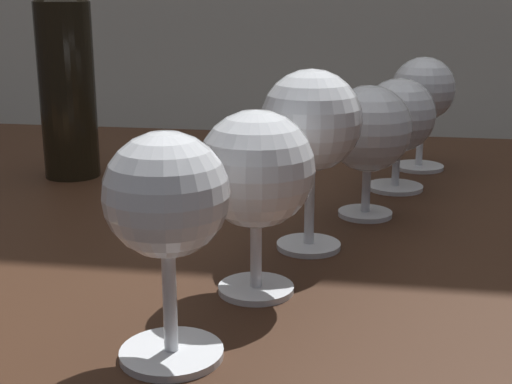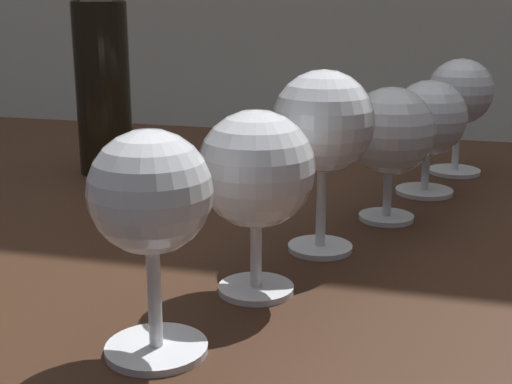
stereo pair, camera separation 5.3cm
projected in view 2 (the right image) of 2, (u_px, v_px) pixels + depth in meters
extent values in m
cube|color=#382114|center=(193.00, 215.00, 0.80)|extent=(1.28, 0.90, 0.03)
cylinder|color=white|center=(157.00, 348.00, 0.46)|extent=(0.07, 0.07, 0.00)
cylinder|color=white|center=(154.00, 289.00, 0.45)|extent=(0.01, 0.01, 0.08)
sphere|color=white|center=(150.00, 192.00, 0.43)|extent=(0.08, 0.08, 0.08)
ellipsoid|color=#EACC66|center=(150.00, 193.00, 0.43)|extent=(0.07, 0.07, 0.03)
cylinder|color=white|center=(256.00, 289.00, 0.56)|extent=(0.06, 0.06, 0.00)
cylinder|color=white|center=(256.00, 247.00, 0.55)|extent=(0.01, 0.01, 0.06)
sphere|color=white|center=(256.00, 169.00, 0.53)|extent=(0.09, 0.09, 0.09)
ellipsoid|color=pink|center=(256.00, 177.00, 0.53)|extent=(0.08, 0.08, 0.03)
cylinder|color=white|center=(320.00, 247.00, 0.65)|extent=(0.06, 0.06, 0.00)
cylinder|color=white|center=(321.00, 200.00, 0.63)|extent=(0.01, 0.01, 0.08)
sphere|color=white|center=(323.00, 121.00, 0.62)|extent=(0.09, 0.09, 0.09)
ellipsoid|color=#380711|center=(323.00, 130.00, 0.62)|extent=(0.08, 0.08, 0.02)
cylinder|color=white|center=(386.00, 217.00, 0.73)|extent=(0.06, 0.06, 0.00)
cylinder|color=white|center=(388.00, 187.00, 0.73)|extent=(0.01, 0.01, 0.06)
sphere|color=white|center=(391.00, 131.00, 0.71)|extent=(0.09, 0.09, 0.09)
ellipsoid|color=maroon|center=(390.00, 137.00, 0.71)|extent=(0.08, 0.08, 0.03)
cylinder|color=white|center=(424.00, 191.00, 0.83)|extent=(0.07, 0.07, 0.00)
cylinder|color=white|center=(426.00, 166.00, 0.82)|extent=(0.01, 0.01, 0.06)
sphere|color=white|center=(429.00, 118.00, 0.81)|extent=(0.09, 0.09, 0.09)
ellipsoid|color=beige|center=(429.00, 118.00, 0.81)|extent=(0.08, 0.08, 0.04)
cylinder|color=white|center=(454.00, 171.00, 0.93)|extent=(0.07, 0.07, 0.00)
cylinder|color=white|center=(457.00, 141.00, 0.92)|extent=(0.01, 0.01, 0.07)
sphere|color=white|center=(460.00, 91.00, 0.90)|extent=(0.08, 0.08, 0.08)
ellipsoid|color=#470A16|center=(460.00, 95.00, 0.90)|extent=(0.07, 0.07, 0.03)
cylinder|color=black|center=(103.00, 89.00, 0.91)|extent=(0.07, 0.07, 0.22)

